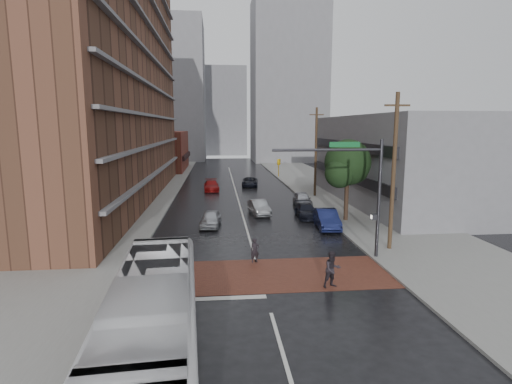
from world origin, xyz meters
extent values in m
plane|color=black|center=(0.00, 0.00, 0.00)|extent=(160.00, 160.00, 0.00)
cube|color=brown|center=(0.00, 0.50, 0.01)|extent=(14.00, 5.00, 0.02)
cube|color=gray|center=(-11.50, 25.00, 0.07)|extent=(9.00, 90.00, 0.15)
cube|color=gray|center=(11.50, 25.00, 0.07)|extent=(9.00, 90.00, 0.15)
cube|color=brown|center=(-14.00, 24.00, 14.00)|extent=(10.00, 44.00, 28.00)
cube|color=maroon|center=(-12.00, 54.00, 3.50)|extent=(8.00, 16.00, 7.00)
cube|color=gray|center=(16.50, 20.00, 4.50)|extent=(11.00, 26.00, 9.00)
cube|color=gray|center=(-14.00, 78.00, 16.00)|extent=(18.00, 16.00, 32.00)
cube|color=gray|center=(14.00, 72.00, 18.00)|extent=(16.00, 14.00, 36.00)
cube|color=gray|center=(0.00, 95.00, 12.00)|extent=(12.00, 10.00, 24.00)
cylinder|color=#332319|center=(8.50, 12.00, 2.00)|extent=(0.36, 0.36, 4.00)
sphere|color=black|center=(8.50, 12.00, 5.00)|extent=(3.80, 3.80, 3.80)
sphere|color=black|center=(7.60, 11.20, 4.20)|extent=(2.40, 2.40, 2.40)
sphere|color=black|center=(9.30, 12.80, 4.40)|extent=(2.60, 2.60, 2.60)
cylinder|color=#2D2D33|center=(7.30, 2.50, 3.60)|extent=(0.20, 0.20, 7.20)
cylinder|color=#2D2D33|center=(4.10, 2.50, 6.60)|extent=(6.40, 0.16, 0.16)
imported|color=gold|center=(1.30, 2.50, 5.60)|extent=(0.20, 0.16, 1.00)
cube|color=#0C5926|center=(5.10, 2.50, 6.90)|extent=(1.80, 0.05, 0.30)
cube|color=#2D2D33|center=(7.05, 2.50, 2.60)|extent=(0.30, 0.30, 0.35)
cylinder|color=#473321|center=(8.80, 4.00, 5.00)|extent=(0.26, 0.26, 10.00)
cube|color=#473321|center=(8.80, 4.00, 9.20)|extent=(1.60, 0.12, 0.12)
cylinder|color=#473321|center=(8.80, 24.00, 5.00)|extent=(0.26, 0.26, 10.00)
cube|color=#473321|center=(8.80, 24.00, 9.20)|extent=(1.60, 0.12, 0.12)
imported|color=silver|center=(-4.34, -7.71, 1.62)|extent=(3.50, 11.77, 3.23)
imported|color=black|center=(-0.08, 2.51, 0.73)|extent=(0.60, 0.46, 1.46)
imported|color=#262026|center=(3.40, -1.50, 0.93)|extent=(1.06, 0.93, 1.85)
imported|color=#B5B7BD|center=(-2.81, 11.47, 0.64)|extent=(1.89, 3.88, 1.28)
imported|color=#9A9CA1|center=(1.52, 15.38, 0.65)|extent=(1.90, 4.12, 1.31)
imported|color=maroon|center=(-2.98, 29.49, 0.65)|extent=(2.01, 4.53, 1.29)
imported|color=black|center=(2.09, 32.62, 0.61)|extent=(2.49, 4.57, 1.22)
imported|color=#151C49|center=(6.30, 10.00, 0.74)|extent=(1.93, 4.60, 1.48)
imported|color=black|center=(5.53, 13.88, 0.60)|extent=(1.80, 4.16, 1.19)
imported|color=#A9ACB1|center=(6.30, 19.06, 0.68)|extent=(1.77, 4.04, 1.36)
camera|label=1|loc=(-2.20, -19.91, 7.94)|focal=28.00mm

